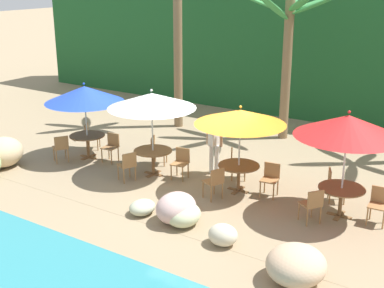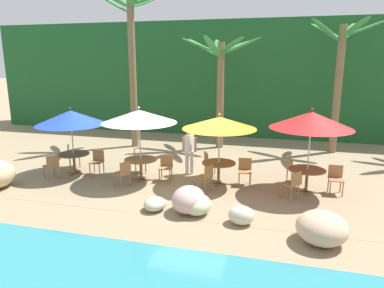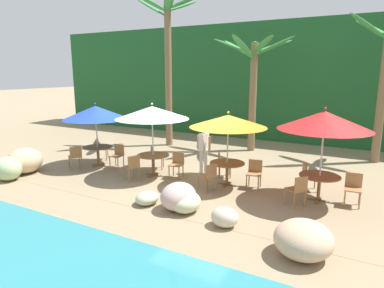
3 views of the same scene
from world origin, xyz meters
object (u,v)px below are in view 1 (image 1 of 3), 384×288
at_px(palm_tree_nearest, 178,2).
at_px(chair_blue_seaward, 111,145).
at_px(chair_orange_inland, 235,162).
at_px(dining_table_white, 153,154).
at_px(chair_white_seaward, 181,161).
at_px(dining_table_orange, 239,169).
at_px(chair_red_inland, 334,183).
at_px(dining_table_blue, 87,139).
at_px(chair_white_inland, 156,148).
at_px(umbrella_red, 348,126).
at_px(umbrella_white, 152,101).
at_px(chair_red_seaward, 379,203).
at_px(chair_blue_left, 61,147).
at_px(chair_blue_inland, 90,134).
at_px(waiter_in_white, 214,141).
at_px(chair_orange_left, 215,181).
at_px(umbrella_blue, 84,94).
at_px(umbrella_orange, 240,117).
at_px(palm_tree_second, 288,36).
at_px(chair_red_left, 313,204).
at_px(chair_orange_seaward, 271,177).
at_px(chair_white_left, 128,164).
at_px(dining_table_red, 341,193).

bearing_deg(palm_tree_nearest, chair_blue_seaward, -83.84).
bearing_deg(chair_orange_inland, dining_table_white, -155.12).
distance_m(chair_white_seaward, chair_orange_inland, 1.53).
bearing_deg(dining_table_orange, chair_red_inland, 17.21).
relative_size(dining_table_blue, chair_white_inland, 1.26).
xyz_separation_m(umbrella_red, palm_tree_nearest, (-7.59, 4.24, 2.30)).
distance_m(umbrella_white, palm_tree_nearest, 5.55).
relative_size(umbrella_white, chair_red_seaward, 2.89).
relative_size(chair_blue_left, dining_table_orange, 0.79).
bearing_deg(chair_white_seaward, palm_tree_nearest, 125.35).
xyz_separation_m(chair_blue_inland, waiter_in_white, (4.54, 0.34, 0.47)).
bearing_deg(palm_tree_nearest, dining_table_orange, -41.08).
bearing_deg(chair_orange_inland, chair_orange_left, -81.10).
distance_m(umbrella_blue, dining_table_white, 2.96).
bearing_deg(chair_blue_left, dining_table_blue, 65.65).
relative_size(chair_white_inland, dining_table_orange, 0.79).
xyz_separation_m(chair_red_seaward, palm_tree_nearest, (-8.44, 4.09, 4.05)).
bearing_deg(umbrella_blue, palm_tree_nearest, 85.23).
height_order(chair_blue_inland, umbrella_red, umbrella_red).
height_order(umbrella_orange, chair_red_seaward, umbrella_orange).
height_order(dining_table_blue, waiter_in_white, waiter_in_white).
distance_m(umbrella_orange, chair_orange_inland, 1.76).
relative_size(umbrella_blue, palm_tree_nearest, 0.35).
bearing_deg(chair_blue_seaward, chair_blue_inland, 159.99).
distance_m(dining_table_orange, waiter_in_white, 1.47).
relative_size(chair_blue_left, umbrella_red, 0.33).
bearing_deg(dining_table_white, umbrella_red, 2.85).
bearing_deg(palm_tree_second, chair_blue_seaward, -124.06).
xyz_separation_m(dining_table_orange, chair_red_left, (2.33, -0.76, -0.10)).
height_order(chair_white_seaward, chair_red_inland, same).
distance_m(chair_blue_inland, chair_orange_seaward, 6.58).
xyz_separation_m(umbrella_blue, waiter_in_white, (4.01, 1.01, -1.05)).
height_order(umbrella_orange, waiter_in_white, umbrella_orange).
distance_m(chair_white_left, palm_tree_second, 7.09).
distance_m(dining_table_blue, dining_table_white, 2.59).
relative_size(chair_red_left, waiter_in_white, 0.51).
distance_m(chair_red_left, waiter_in_white, 3.88).
bearing_deg(chair_blue_seaward, dining_table_blue, -168.62).
height_order(chair_red_seaward, chair_red_left, same).
bearing_deg(chair_orange_seaward, dining_table_white, -172.06).
relative_size(umbrella_blue, chair_orange_inland, 2.78).
height_order(dining_table_red, palm_tree_second, palm_tree_second).
xyz_separation_m(umbrella_blue, umbrella_red, (7.97, 0.24, 0.22)).
bearing_deg(chair_red_left, dining_table_blue, 176.16).
distance_m(chair_white_seaward, umbrella_red, 4.87).
height_order(chair_blue_inland, umbrella_white, umbrella_white).
xyz_separation_m(chair_blue_left, chair_red_seaward, (9.16, 1.16, 0.00)).
bearing_deg(chair_red_left, chair_white_seaward, 170.60).
bearing_deg(umbrella_red, chair_orange_inland, 167.38).
relative_size(chair_blue_seaward, chair_blue_inland, 1.00).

